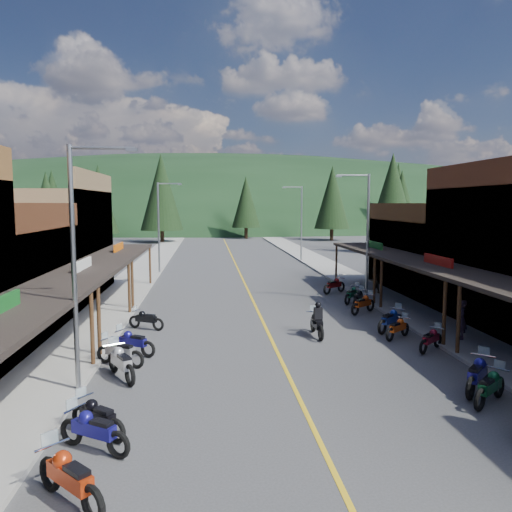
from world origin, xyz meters
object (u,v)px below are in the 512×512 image
object	(u,v)px
pine_11	(392,195)
bike_east_9	(363,303)
pine_4	(332,197)
rider_on_bike	(317,322)
bike_east_10	(358,297)
bike_east_11	(352,294)
bike_east_12	(334,284)
shop_west_3	(39,245)
pine_8	(47,205)
pine_5	(398,194)
pine_3	(246,202)
pine_1	(88,198)
streetlight_3	(300,220)
pine_9	(401,202)
bike_west_6	(120,350)
bike_west_7	(133,341)
bike_east_5	(477,373)
pedestrian_east_a	(462,319)
pine_2	(161,192)
bike_east_6	(431,338)
streetlight_0	(78,258)
bike_west_5	(121,361)
streetlight_2	(365,231)
bike_west_8	(146,318)
streetlight_1	(160,223)
shop_east_3	(444,255)
bike_east_7	(398,327)
pedestrian_east_b	(374,280)
bike_west_4	(98,415)
pine_6	(478,202)
bike_east_8	(391,319)
pine_10	(99,199)
pine_7	(52,198)

from	to	relation	value
pine_11	bike_east_9	size ratio (longest dim) A/B	5.80
pine_4	rider_on_bike	bearing A→B (deg)	-104.80
bike_east_10	bike_east_11	size ratio (longest dim) A/B	0.97
bike_east_12	shop_west_3	bearing A→B (deg)	-127.91
pine_8	bike_east_12	world-z (taller)	pine_8
pine_5	bike_east_12	bearing A→B (deg)	-114.81
pine_3	pine_5	distance (m)	30.63
pine_1	pine_11	bearing A→B (deg)	-36.03
bike_east_12	rider_on_bike	size ratio (longest dim) A/B	0.97
shop_west_3	streetlight_3	size ratio (longest dim) A/B	1.36
pine_5	pine_9	size ratio (longest dim) A/B	1.30
bike_west_6	bike_west_7	world-z (taller)	bike_west_6
bike_east_5	pedestrian_east_a	bearing A→B (deg)	109.31
pine_2	bike_east_6	xyz separation A→B (m)	(16.45, -60.60, -7.45)
streetlight_0	streetlight_3	bearing A→B (deg)	68.88
streetlight_3	bike_east_10	xyz separation A→B (m)	(-0.80, -23.41, -3.88)
pine_4	bike_west_5	bearing A→B (deg)	-110.25
pine_1	bike_east_6	bearing A→B (deg)	-67.25
pine_5	streetlight_3	bearing A→B (deg)	-122.78
streetlight_2	bike_west_5	xyz separation A→B (m)	(-12.87, -12.81, -3.79)
pine_4	bike_west_6	bearing A→B (deg)	-110.93
rider_on_bike	pine_4	bearing A→B (deg)	74.67
pine_3	pine_8	size ratio (longest dim) A/B	1.10
pine_3	bike_west_6	size ratio (longest dim) A/B	5.15
bike_west_5	streetlight_2	bearing A→B (deg)	15.76
bike_east_11	pine_2	bearing A→B (deg)	147.62
bike_east_11	bike_west_8	bearing A→B (deg)	-115.72
pine_3	streetlight_1	bearing A→B (deg)	-103.98
shop_east_3	bike_west_5	bearing A→B (deg)	-140.68
streetlight_3	pine_5	size ratio (longest dim) A/B	0.57
rider_on_bike	pine_1	bearing A→B (deg)	110.00
bike_west_8	bike_east_7	size ratio (longest dim) A/B	1.01
bike_east_10	pedestrian_east_b	xyz separation A→B (m)	(2.11, 3.37, 0.47)
pine_1	pine_4	bearing A→B (deg)	-13.39
streetlight_2	pine_9	xyz separation A→B (m)	(17.05, 37.00, 1.92)
bike_west_5	pine_9	bearing A→B (deg)	29.89
bike_west_4	rider_on_bike	size ratio (longest dim) A/B	0.91
pine_6	bike_east_8	world-z (taller)	pine_6
streetlight_1	pine_1	size ratio (longest dim) A/B	0.64
pine_10	rider_on_bike	distance (m)	54.16
pine_8	streetlight_3	bearing A→B (deg)	-19.05
shop_east_3	pine_7	size ratio (longest dim) A/B	0.87
bike_east_11	shop_east_3	bearing A→B (deg)	65.33
pine_2	pine_11	size ratio (longest dim) A/B	1.13
bike_east_12	pine_10	bearing A→B (deg)	174.21
pine_7	bike_east_11	world-z (taller)	pine_7
streetlight_2	bike_west_7	xyz separation A→B (m)	(-12.87, -10.00, -3.86)
pine_1	pedestrian_east_b	world-z (taller)	pine_1
pine_5	bike_west_7	bearing A→B (deg)	-118.34
streetlight_3	pine_6	bearing A→B (deg)	41.05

